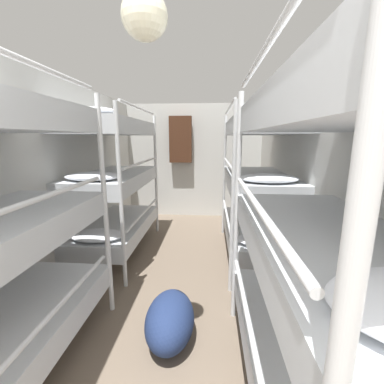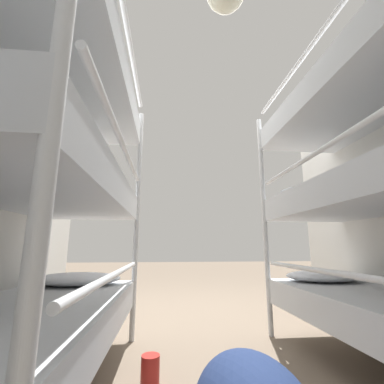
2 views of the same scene
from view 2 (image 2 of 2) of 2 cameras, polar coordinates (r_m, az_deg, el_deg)
name	(u,v)px [view 2 (image 2 of 2)]	position (r m, az deg, el deg)	size (l,w,h in m)	color
ground_plane	(195,319)	(2.96, 0.73, -26.41)	(20.00, 20.00, 0.00)	#6B5B4C
bunk_stack_left_near	(371,192)	(1.97, 35.03, -0.06)	(0.80, 1.78, 2.01)	silver
bunk_stack_right_near	(52,185)	(1.62, -28.70, 1.38)	(0.80, 1.78, 2.01)	silver
tin_can	(150,370)	(1.72, -9.28, -34.44)	(0.10, 0.10, 0.15)	#AD231E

